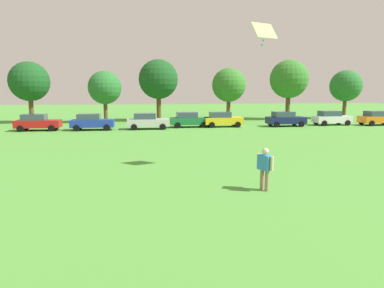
# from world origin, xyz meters

# --- Properties ---
(ground_plane) EXTENTS (160.00, 160.00, 0.00)m
(ground_plane) POSITION_xyz_m (0.00, 30.00, 0.00)
(ground_plane) COLOR #4C9338
(adult_bystander) EXTENTS (0.54, 0.74, 1.72)m
(adult_bystander) POSITION_xyz_m (5.36, 15.96, 1.02)
(adult_bystander) COLOR #8C7259
(adult_bystander) RESTS_ON ground
(kite) EXTENTS (1.36, 0.95, 1.13)m
(kite) POSITION_xyz_m (6.57, 19.73, 6.80)
(kite) COLOR #8CD859
(parked_car_red_0) EXTENTS (4.30, 2.02, 1.68)m
(parked_car_red_0) POSITION_xyz_m (-9.82, 39.32, 0.86)
(parked_car_red_0) COLOR red
(parked_car_red_0) RESTS_ON ground
(parked_car_blue_1) EXTENTS (4.30, 2.02, 1.68)m
(parked_car_blue_1) POSITION_xyz_m (-4.44, 38.98, 0.86)
(parked_car_blue_1) COLOR #1E38AD
(parked_car_blue_1) RESTS_ON ground
(parked_car_silver_2) EXTENTS (4.30, 2.02, 1.68)m
(parked_car_silver_2) POSITION_xyz_m (1.22, 38.96, 0.86)
(parked_car_silver_2) COLOR silver
(parked_car_silver_2) RESTS_ON ground
(parked_car_green_3) EXTENTS (4.30, 2.02, 1.68)m
(parked_car_green_3) POSITION_xyz_m (5.85, 40.22, 0.86)
(parked_car_green_3) COLOR #196B38
(parked_car_green_3) RESTS_ON ground
(parked_car_yellow_4) EXTENTS (4.30, 2.02, 1.68)m
(parked_car_yellow_4) POSITION_xyz_m (9.57, 39.99, 0.86)
(parked_car_yellow_4) COLOR yellow
(parked_car_yellow_4) RESTS_ON ground
(parked_car_navy_5) EXTENTS (4.30, 2.02, 1.68)m
(parked_car_navy_5) POSITION_xyz_m (16.80, 39.49, 0.86)
(parked_car_navy_5) COLOR #141E4C
(parked_car_navy_5) RESTS_ON ground
(parked_car_white_6) EXTENTS (4.30, 2.02, 1.68)m
(parked_car_white_6) POSITION_xyz_m (22.78, 40.01, 0.86)
(parked_car_white_6) COLOR white
(parked_car_white_6) RESTS_ON ground
(parked_car_orange_7) EXTENTS (4.30, 2.02, 1.68)m
(parked_car_orange_7) POSITION_xyz_m (28.09, 39.07, 0.86)
(parked_car_orange_7) COLOR orange
(parked_car_orange_7) RESTS_ON ground
(tree_far_left) EXTENTS (4.89, 4.89, 7.62)m
(tree_far_left) POSITION_xyz_m (-13.05, 48.42, 5.14)
(tree_far_left) COLOR brown
(tree_far_left) RESTS_ON ground
(tree_left) EXTENTS (4.18, 4.18, 6.52)m
(tree_left) POSITION_xyz_m (-3.87, 47.61, 4.40)
(tree_left) COLOR brown
(tree_left) RESTS_ON ground
(tree_center_left) EXTENTS (5.25, 5.25, 8.18)m
(tree_center_left) POSITION_xyz_m (3.01, 49.20, 5.52)
(tree_center_left) COLOR brown
(tree_center_left) RESTS_ON ground
(tree_center_right) EXTENTS (4.54, 4.54, 7.08)m
(tree_center_right) POSITION_xyz_m (12.43, 48.09, 4.78)
(tree_center_right) COLOR brown
(tree_center_right) RESTS_ON ground
(tree_right) EXTENTS (5.34, 5.34, 8.33)m
(tree_right) POSITION_xyz_m (21.25, 48.66, 5.62)
(tree_right) COLOR brown
(tree_right) RESTS_ON ground
(tree_far_right) EXTENTS (4.49, 4.49, 7.00)m
(tree_far_right) POSITION_xyz_m (30.04, 48.68, 4.73)
(tree_far_right) COLOR brown
(tree_far_right) RESTS_ON ground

